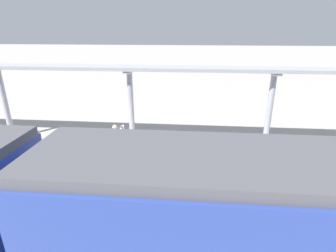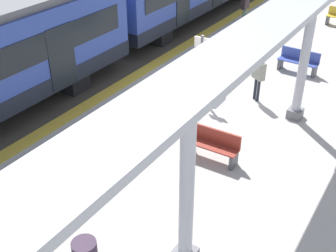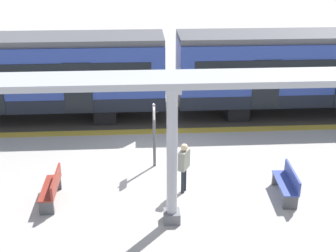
# 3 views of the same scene
# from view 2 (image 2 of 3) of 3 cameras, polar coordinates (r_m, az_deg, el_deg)

# --- Properties ---
(ground_plane) EXTENTS (176.00, 176.00, 0.00)m
(ground_plane) POSITION_cam_2_polar(r_m,az_deg,el_deg) (15.22, 5.60, 4.04)
(ground_plane) COLOR #ACA7A1
(tactile_edge_strip) EXTENTS (0.50, 34.01, 0.01)m
(tactile_edge_strip) POSITION_cam_2_polar(r_m,az_deg,el_deg) (16.70, -4.08, 6.71)
(tactile_edge_strip) COLOR gold
(tactile_edge_strip) RESTS_ON ground
(trackbed) EXTENTS (3.20, 46.01, 0.01)m
(trackbed) POSITION_cam_2_polar(r_m,az_deg,el_deg) (17.78, -8.96, 7.97)
(trackbed) COLOR #38332D
(trackbed) RESTS_ON ground
(canopy_pillar_second) EXTENTS (1.10, 0.44, 3.90)m
(canopy_pillar_second) POSITION_cam_2_polar(r_m,az_deg,el_deg) (7.91, 2.49, -7.70)
(canopy_pillar_second) COLOR slate
(canopy_pillar_second) RESTS_ON ground
(canopy_pillar_third) EXTENTS (1.10, 0.44, 3.90)m
(canopy_pillar_third) POSITION_cam_2_polar(r_m,az_deg,el_deg) (13.54, 17.40, 8.33)
(canopy_pillar_third) COLOR slate
(canopy_pillar_third) RESTS_ON ground
(bench_far_end) EXTENTS (1.50, 0.46, 0.86)m
(bench_far_end) POSITION_cam_2_polar(r_m,az_deg,el_deg) (11.77, 5.83, -2.39)
(bench_far_end) COLOR maroon
(bench_far_end) RESTS_ON ground
(bench_extra_slot) EXTENTS (1.52, 0.51, 0.86)m
(bench_extra_slot) POSITION_cam_2_polar(r_m,az_deg,el_deg) (17.47, 16.72, 8.15)
(bench_extra_slot) COLOR #364799
(bench_extra_slot) RESTS_ON ground
(platform_info_sign) EXTENTS (0.56, 0.10, 2.20)m
(platform_info_sign) POSITION_cam_2_polar(r_m,az_deg,el_deg) (14.53, 4.41, 8.49)
(platform_info_sign) COLOR #4C4C51
(platform_info_sign) RESTS_ON ground
(passenger_waiting_near_edge) EXTENTS (0.24, 0.50, 1.68)m
(passenger_waiting_near_edge) POSITION_cam_2_polar(r_m,az_deg,el_deg) (22.07, 10.07, 15.42)
(passenger_waiting_near_edge) COLOR #455E51
(passenger_waiting_near_edge) RESTS_ON ground
(passenger_by_the_benches) EXTENTS (0.50, 0.40, 1.58)m
(passenger_by_the_benches) POSITION_cam_2_polar(r_m,az_deg,el_deg) (14.72, 11.78, 6.79)
(passenger_by_the_benches) COLOR #1D222C
(passenger_by_the_benches) RESTS_ON ground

